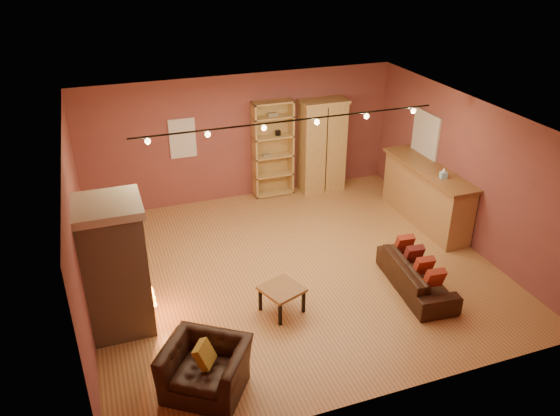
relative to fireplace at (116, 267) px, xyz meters
name	(u,v)px	position (x,y,z in m)	size (l,w,h in m)	color
floor	(293,268)	(3.04, 0.60, -1.06)	(7.00, 7.00, 0.00)	#996436
ceiling	(295,120)	(3.04, 0.60, 1.74)	(7.00, 7.00, 0.00)	brown
back_wall	(242,138)	(3.04, 3.85, 0.34)	(7.00, 0.02, 2.80)	brown
left_wall	(78,233)	(-0.46, 0.60, 0.34)	(0.02, 6.50, 2.80)	brown
right_wall	(467,172)	(6.54, 0.60, 0.34)	(0.02, 6.50, 2.80)	brown
fireplace	(116,267)	(0.00, 0.00, 0.00)	(1.01, 0.98, 2.12)	tan
back_window	(183,138)	(1.74, 3.83, 0.49)	(0.56, 0.04, 0.86)	silver
bookcase	(272,148)	(3.71, 3.73, 0.06)	(0.90, 0.35, 2.21)	tan
armoire	(322,146)	(4.86, 3.58, 0.02)	(1.06, 0.61, 2.15)	tan
bar_counter	(426,195)	(6.24, 1.35, -0.44)	(0.68, 2.57, 1.23)	tan
tissue_box	(444,174)	(6.19, 0.82, 0.26)	(0.13, 0.13, 0.21)	#96CBF0
right_window	(426,136)	(6.51, 2.00, 0.59)	(0.05, 0.90, 1.00)	silver
loveseat	(417,270)	(4.78, -0.68, -0.69)	(0.71, 1.84, 0.76)	black
armchair	(205,361)	(0.91, -1.73, -0.60)	(1.26, 1.17, 0.93)	black
coffee_table	(282,291)	(2.42, -0.50, -0.68)	(0.76, 0.76, 0.45)	brown
track_rail	(291,123)	(3.04, 0.80, 1.63)	(5.20, 0.09, 0.13)	black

